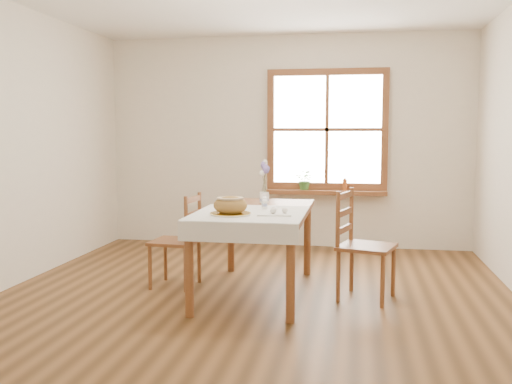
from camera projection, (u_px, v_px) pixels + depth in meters
ground at (250, 303)px, 4.76m from camera, size 5.00×5.00×0.00m
room_walls at (250, 96)px, 4.58m from camera, size 4.60×5.10×2.65m
window at (327, 130)px, 6.94m from camera, size 1.46×0.08×1.46m
window_sill at (326, 192)px, 6.95m from camera, size 1.46×0.20×0.05m
dining_table at (256, 219)px, 4.98m from camera, size 0.90×1.60×0.75m
table_linen at (250, 213)px, 4.68m from camera, size 0.91×0.99×0.01m
chair_left at (175, 240)px, 5.24m from camera, size 0.45×0.43×0.86m
chair_right at (367, 245)px, 4.82m from camera, size 0.56×0.55×0.93m
bread_plate at (230, 214)px, 4.55m from camera, size 0.32×0.32×0.02m
bread_loaf at (230, 204)px, 4.54m from camera, size 0.27×0.27×0.15m
egg_napkin at (275, 214)px, 4.57m from camera, size 0.29×0.25×0.01m
eggs at (275, 210)px, 4.57m from camera, size 0.22×0.21×0.05m
salt_shaker at (265, 204)px, 4.90m from camera, size 0.05×0.05×0.09m
pepper_shaker at (265, 202)px, 5.00m from camera, size 0.06×0.06×0.10m
flower_vase at (264, 198)px, 5.34m from camera, size 0.11×0.11×0.10m
lavender_bouquet at (264, 177)px, 5.32m from camera, size 0.16×0.16×0.30m
potted_plant at (305, 182)px, 6.98m from camera, size 0.28×0.30×0.19m
amber_bottle at (345, 184)px, 6.90m from camera, size 0.07×0.07×0.15m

